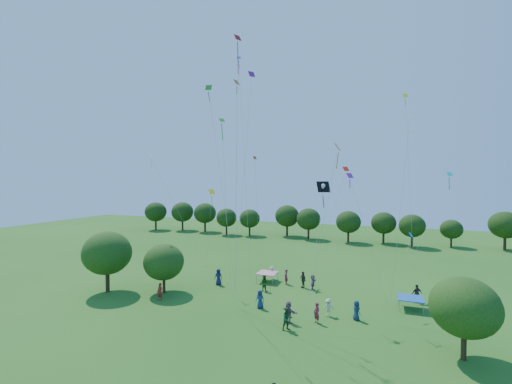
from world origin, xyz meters
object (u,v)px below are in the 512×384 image
Objects in this scene: tent_red_stripe at (267,273)px; near_tree_north at (164,262)px; near_tree_east at (465,307)px; pirate_kite at (323,189)px; near_tree_west at (107,253)px; tent_blue at (411,298)px; red_high_kite at (240,89)px.

near_tree_north is at bearing -141.03° from tent_red_stripe.
near_tree_east is 0.52× the size of pirate_kite.
near_tree_west reaches higher than tent_blue.
pirate_kite is 12.30m from red_high_kite.
pirate_kite is at bearing -42.57° from tent_red_stripe.
red_high_kite is at bearing -175.06° from pirate_kite.
near_tree_west is 0.26× the size of red_high_kite.
tent_blue is at bearing 107.04° from near_tree_east.
near_tree_north is at bearing -178.54° from pirate_kite.
pirate_kite is (-7.62, -3.44, 10.23)m from tent_blue.
near_tree_north is 0.21× the size of red_high_kite.
near_tree_west is 17.98m from tent_red_stripe.
tent_blue is (24.44, 3.87, -2.24)m from near_tree_north.
red_high_kite is at bearing -91.42° from tent_red_stripe.
near_tree_east is 0.22× the size of red_high_kite.
near_tree_east is at bearing -4.76° from near_tree_west.
red_high_kite reaches higher than near_tree_north.
near_tree_west is 32.98m from near_tree_east.
near_tree_east is at bearing -72.96° from tent_blue.
near_tree_west is at bearing 175.24° from near_tree_east.
tent_red_stripe is at bearing 137.43° from pirate_kite.
near_tree_east is 21.76m from tent_red_stripe.
red_high_kite is (-18.07, 4.46, 17.17)m from near_tree_east.
red_high_kite reaches higher than tent_blue.
near_tree_north is 24.84m from tent_blue.
tent_red_stripe is (14.99, 9.40, -3.17)m from near_tree_west.
red_high_kite reaches higher than near_tree_east.
near_tree_north is 19.65m from red_high_kite.
near_tree_north is at bearing 178.42° from red_high_kite.
near_tree_west is 0.61× the size of pirate_kite.
red_high_kite is (-0.19, -7.68, 19.70)m from tent_red_stripe.
near_tree_west is 30.96m from tent_blue.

